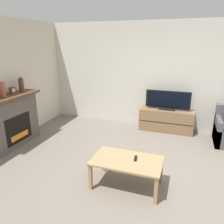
{
  "coord_description": "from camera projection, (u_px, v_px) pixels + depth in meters",
  "views": [
    {
      "loc": [
        0.61,
        -3.15,
        2.17
      ],
      "look_at": [
        -0.76,
        0.76,
        0.85
      ],
      "focal_mm": 35.0,
      "sensor_mm": 36.0,
      "label": 1
    }
  ],
  "objects": [
    {
      "name": "wall_back",
      "position": [
        163.0,
        76.0,
        5.56
      ],
      "size": [
        12.0,
        0.06,
        2.7
      ],
      "color": "beige",
      "rests_on": "ground"
    },
    {
      "name": "tv_stand",
      "position": [
        166.0,
        120.0,
        5.57
      ],
      "size": [
        1.33,
        0.45,
        0.56
      ],
      "color": "brown",
      "rests_on": "ground"
    },
    {
      "name": "tv",
      "position": [
        168.0,
        101.0,
        5.42
      ],
      "size": [
        1.09,
        0.18,
        0.48
      ],
      "color": "black",
      "rests_on": "tv_stand"
    },
    {
      "name": "mantel_vase_centre_left",
      "position": [
        2.0,
        90.0,
        4.37
      ],
      "size": [
        0.12,
        0.12,
        0.32
      ],
      "color": "#994C3D",
      "rests_on": "fireplace"
    },
    {
      "name": "coffee_table",
      "position": [
        127.0,
        163.0,
        3.36
      ],
      "size": [
        1.07,
        0.63,
        0.45
      ],
      "color": "#A37F56",
      "rests_on": "ground"
    },
    {
      "name": "remote",
      "position": [
        136.0,
        158.0,
        3.37
      ],
      "size": [
        0.06,
        0.15,
        0.02
      ],
      "rotation": [
        0.0,
        0.0,
        0.16
      ],
      "color": "black",
      "rests_on": "coffee_table"
    },
    {
      "name": "mantel_clock",
      "position": [
        12.0,
        91.0,
        4.62
      ],
      "size": [
        0.08,
        0.11,
        0.15
      ],
      "color": "brown",
      "rests_on": "fireplace"
    },
    {
      "name": "ground_plane",
      "position": [
        140.0,
        177.0,
        3.68
      ],
      "size": [
        24.0,
        24.0,
        0.0
      ],
      "primitive_type": "plane",
      "color": "slate"
    },
    {
      "name": "mantel_vase_right",
      "position": [
        21.0,
        85.0,
        4.85
      ],
      "size": [
        0.11,
        0.11,
        0.32
      ],
      "color": "#512D23",
      "rests_on": "fireplace"
    },
    {
      "name": "fireplace",
      "position": [
        11.0,
        121.0,
        4.69
      ],
      "size": [
        0.51,
        1.42,
        1.12
      ],
      "color": "#564C47",
      "rests_on": "ground"
    }
  ]
}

